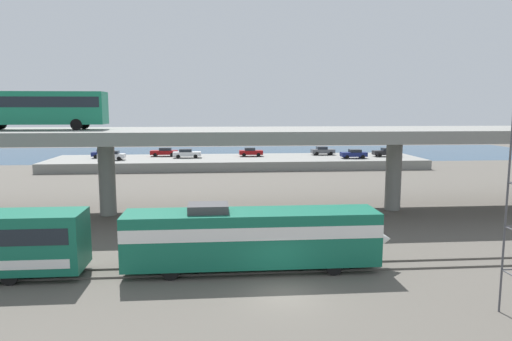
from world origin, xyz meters
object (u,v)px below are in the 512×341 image
train_locomotive (264,235)px  parked_car_5 (187,153)px  transit_bus_on_overpass (37,107)px  parked_car_3 (112,155)px  parked_car_6 (323,151)px  parked_car_4 (251,152)px  parked_car_0 (105,153)px  parked_car_2 (387,152)px  parked_car_7 (354,154)px  parked_car_1 (164,152)px

train_locomotive → parked_car_5: (-7.80, 51.36, 0.08)m
transit_bus_on_overpass → parked_car_3: bearing=-88.6°
parked_car_3 → parked_car_5: 12.08m
transit_bus_on_overpass → parked_car_6: size_ratio=2.93×
parked_car_3 → parked_car_4: (22.75, 4.09, -0.00)m
parked_car_0 → parked_car_4: 24.73m
parked_car_2 → parked_car_5: bearing=-1.2°
transit_bus_on_overpass → parked_car_0: transit_bus_on_overpass is taller
transit_bus_on_overpass → parked_car_7: transit_bus_on_overpass is taller
parked_car_4 → parked_car_6: bearing=6.0°
transit_bus_on_overpass → parked_car_3: size_ratio=2.84×
train_locomotive → transit_bus_on_overpass: transit_bus_on_overpass is taller
parked_car_2 → parked_car_6: size_ratio=1.15×
parked_car_0 → parked_car_3: (1.97, -3.59, -0.00)m
transit_bus_on_overpass → parked_car_6: 52.45m
transit_bus_on_overpass → parked_car_1: 39.64m
parked_car_4 → parked_car_5: bearing=-171.4°
parked_car_4 → parked_car_7: size_ratio=0.95×
parked_car_3 → parked_car_6: (35.77, 5.46, 0.00)m
transit_bus_on_overpass → parked_car_5: (11.04, 35.27, -7.71)m
parked_car_4 → parked_car_7: same height
parked_car_6 → parked_car_3: bearing=-171.3°
parked_car_1 → parked_car_3: 9.46m
parked_car_3 → parked_car_6: bearing=-171.3°
train_locomotive → parked_car_6: size_ratio=4.00×
parked_car_5 → parked_car_3: bearing=-168.4°
parked_car_2 → parked_car_4: bearing=-5.8°
parked_car_6 → transit_bus_on_overpass: bearing=-132.4°
train_locomotive → parked_car_6: bearing=73.5°
parked_car_1 → parked_car_2: size_ratio=0.99×
parked_car_2 → parked_car_3: size_ratio=1.11×
parked_car_2 → parked_car_7: size_ratio=1.09×
transit_bus_on_overpass → parked_car_2: bearing=-142.7°
parked_car_0 → parked_car_3: bearing=-61.2°
parked_car_5 → parked_car_1: bearing=143.7°
parked_car_0 → parked_car_3: size_ratio=0.99×
parked_car_0 → parked_car_1: 9.91m
parked_car_2 → parked_car_7: (-6.53, -2.38, -0.00)m
parked_car_2 → parked_car_5: 34.38m
parked_car_5 → parked_car_4: bearing=8.6°
parked_car_3 → parked_car_7: (39.68, -0.66, 0.00)m
parked_car_7 → parked_car_4: bearing=-15.7°
parked_car_1 → parked_car_4: size_ratio=1.14×
parked_car_4 → parked_car_5: 11.05m
parked_car_3 → parked_car_4: bearing=-169.8°
train_locomotive → transit_bus_on_overpass: bearing=139.5°
parked_car_1 → parked_car_7: size_ratio=1.08×
parked_car_0 → train_locomotive: bearing=-67.6°
parked_car_2 → parked_car_3: bearing=2.1°
train_locomotive → parked_car_0: size_ratio=3.94×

